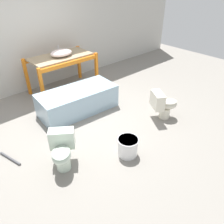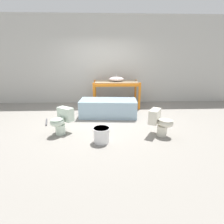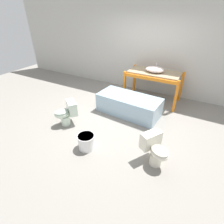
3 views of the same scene
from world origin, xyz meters
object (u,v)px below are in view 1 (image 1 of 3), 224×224
(sink_basin, at_px, (61,53))
(bathtub_main, at_px, (78,99))
(toilet_far, at_px, (62,150))
(bucket_white, at_px, (128,146))
(toilet_near, at_px, (163,104))

(sink_basin, xyz_separation_m, bathtub_main, (-0.31, -1.04, -0.71))
(sink_basin, height_order, bathtub_main, sink_basin)
(sink_basin, bearing_deg, bathtub_main, -106.62)
(sink_basin, relative_size, bathtub_main, 0.31)
(toilet_far, bearing_deg, bathtub_main, 83.40)
(bucket_white, bearing_deg, toilet_near, 12.57)
(sink_basin, height_order, bucket_white, sink_basin)
(toilet_far, bearing_deg, toilet_near, 31.01)
(toilet_near, xyz_separation_m, bucket_white, (-1.34, -0.30, -0.16))
(bathtub_main, bearing_deg, bucket_white, -91.91)
(bathtub_main, xyz_separation_m, toilet_near, (1.16, -1.42, 0.03))
(bathtub_main, height_order, toilet_near, toilet_near)
(toilet_near, height_order, bucket_white, toilet_near)
(toilet_near, bearing_deg, sink_basin, 50.18)
(sink_basin, distance_m, bucket_white, 2.93)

